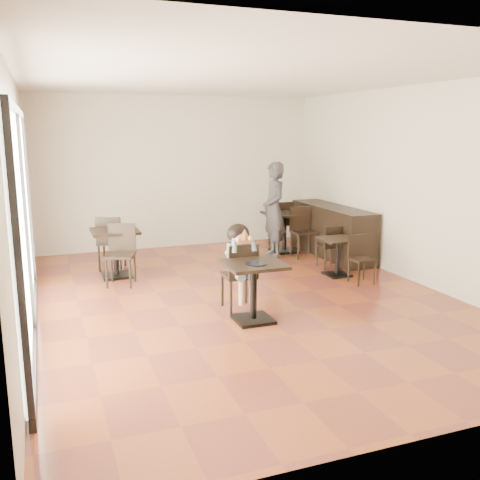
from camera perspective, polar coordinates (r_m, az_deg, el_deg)
name	(u,v)px	position (r m, az deg, el deg)	size (l,w,h in m)	color
floor	(243,298)	(8.07, 0.37, -6.26)	(6.00, 8.00, 0.01)	brown
ceiling	(244,77)	(7.72, 0.40, 16.98)	(6.00, 8.00, 0.01)	silver
wall_back	(177,172)	(11.54, -6.74, 7.18)	(6.00, 0.01, 3.20)	beige
wall_front	(431,249)	(4.28, 19.75, -0.93)	(6.00, 0.01, 3.20)	beige
wall_left	(20,202)	(7.24, -22.45, 3.77)	(0.01, 8.00, 3.20)	beige
wall_right	(415,185)	(9.23, 18.16, 5.58)	(0.01, 8.00, 3.20)	beige
storefront_window	(22,224)	(6.77, -22.19, 1.58)	(0.04, 4.50, 2.60)	white
child_table	(253,292)	(7.04, 1.43, -5.57)	(0.75, 0.75, 0.80)	black
child_chair	(239,276)	(7.51, -0.13, -3.82)	(0.43, 0.43, 0.96)	black
child	(239,267)	(7.48, -0.13, -2.90)	(0.43, 0.60, 1.21)	slate
plate	(256,264)	(6.84, 1.75, -2.55)	(0.27, 0.27, 0.02)	black
pizza_slice	(244,239)	(7.21, 0.39, 0.14)	(0.28, 0.22, 0.06)	tan
adult_patron	(274,210)	(10.56, 3.63, 3.22)	(0.69, 0.45, 1.88)	#38373C
cafe_table_mid	(338,257)	(9.39, 10.36, -1.80)	(0.62, 0.62, 0.66)	black
cafe_table_left	(116,253)	(9.40, -13.10, -1.40)	(0.78, 0.78, 0.82)	black
cafe_table_back	(284,232)	(11.07, 4.75, 0.82)	(0.78, 0.78, 0.82)	black
chair_mid_a	(329,246)	(9.91, 9.43, -0.67)	(0.36, 0.36, 0.79)	black
chair_mid_b	(362,260)	(8.99, 12.90, -2.06)	(0.36, 0.36, 0.79)	black
chair_left_a	(112,242)	(9.91, -13.54, -0.25)	(0.44, 0.44, 0.99)	black
chair_left_b	(120,256)	(8.85, -12.66, -1.63)	(0.44, 0.44, 0.99)	black
chair_back_a	(281,224)	(11.62, 4.35, 1.76)	(0.44, 0.44, 0.99)	black
chair_back_b	(304,233)	(10.65, 6.82, 0.80)	(0.44, 0.44, 0.99)	black
service_counter	(332,231)	(10.83, 9.77, 0.92)	(0.60, 2.40, 1.00)	black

